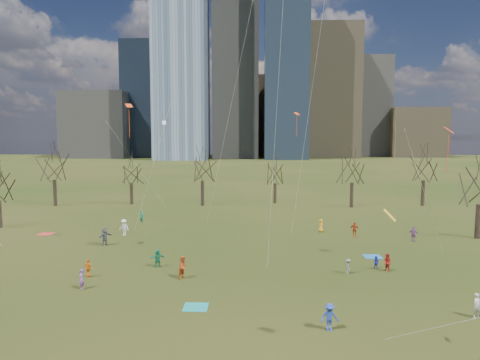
{
  "coord_description": "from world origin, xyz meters",
  "views": [
    {
      "loc": [
        1.26,
        -29.07,
        11.07
      ],
      "look_at": [
        0.0,
        12.0,
        7.0
      ],
      "focal_mm": 32.0,
      "sensor_mm": 36.0,
      "label": 1
    }
  ],
  "objects_px": {
    "blanket_crimson": "(46,234)",
    "blanket_teal": "(196,307)",
    "person_1": "(477,305)",
    "person_4": "(88,268)",
    "blanket_navy": "(373,257)",
    "person_2": "(183,267)"
  },
  "relations": [
    {
      "from": "blanket_crimson",
      "to": "blanket_teal",
      "type": "bearing_deg",
      "value": -45.84
    },
    {
      "from": "person_1",
      "to": "person_4",
      "type": "xyz_separation_m",
      "value": [
        -26.92,
        6.87,
        -0.05
      ]
    },
    {
      "from": "person_4",
      "to": "blanket_crimson",
      "type": "bearing_deg",
      "value": -36.94
    },
    {
      "from": "blanket_teal",
      "to": "person_4",
      "type": "height_order",
      "value": "person_4"
    },
    {
      "from": "blanket_crimson",
      "to": "person_4",
      "type": "bearing_deg",
      "value": -54.14
    },
    {
      "from": "blanket_navy",
      "to": "person_2",
      "type": "height_order",
      "value": "person_2"
    },
    {
      "from": "person_1",
      "to": "blanket_teal",
      "type": "bearing_deg",
      "value": 151.94
    },
    {
      "from": "blanket_teal",
      "to": "person_2",
      "type": "distance_m",
      "value": 6.03
    },
    {
      "from": "blanket_teal",
      "to": "person_2",
      "type": "relative_size",
      "value": 0.88
    },
    {
      "from": "person_2",
      "to": "person_4",
      "type": "xyz_separation_m",
      "value": [
        -7.61,
        0.09,
        -0.19
      ]
    },
    {
      "from": "person_4",
      "to": "blanket_teal",
      "type": "bearing_deg",
      "value": 165.38
    },
    {
      "from": "blanket_teal",
      "to": "blanket_navy",
      "type": "bearing_deg",
      "value": 39.72
    },
    {
      "from": "person_2",
      "to": "person_1",
      "type": "bearing_deg",
      "value": -77.68
    },
    {
      "from": "person_2",
      "to": "blanket_teal",
      "type": "bearing_deg",
      "value": -131.46
    },
    {
      "from": "blanket_navy",
      "to": "person_4",
      "type": "relative_size",
      "value": 1.11
    },
    {
      "from": "person_4",
      "to": "person_1",
      "type": "bearing_deg",
      "value": -177.11
    },
    {
      "from": "blanket_teal",
      "to": "blanket_navy",
      "type": "xyz_separation_m",
      "value": [
        14.93,
        12.4,
        0.0
      ]
    },
    {
      "from": "blanket_crimson",
      "to": "person_1",
      "type": "relative_size",
      "value": 1.04
    },
    {
      "from": "person_2",
      "to": "person_4",
      "type": "relative_size",
      "value": 1.26
    },
    {
      "from": "blanket_teal",
      "to": "person_1",
      "type": "bearing_deg",
      "value": -3.49
    },
    {
      "from": "blanket_teal",
      "to": "person_4",
      "type": "xyz_separation_m",
      "value": [
        -9.34,
        5.8,
        0.7
      ]
    },
    {
      "from": "person_1",
      "to": "person_2",
      "type": "height_order",
      "value": "person_2"
    }
  ]
}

